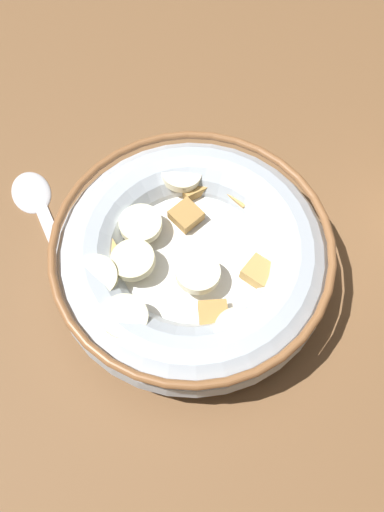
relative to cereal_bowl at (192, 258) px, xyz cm
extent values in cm
cube|color=brown|center=(-0.01, 0.02, -3.65)|extent=(120.78, 120.78, 2.00)
cylinder|color=#B2BCC6|center=(-0.01, 0.02, -2.35)|extent=(10.89, 10.89, 0.60)
torus|color=#B2BCC6|center=(-0.01, 0.02, -0.21)|extent=(19.80, 19.80, 4.88)
torus|color=brown|center=(-0.01, 0.02, 1.93)|extent=(19.80, 19.80, 0.60)
cylinder|color=white|center=(-0.01, 0.02, 0.10)|extent=(16.87, 16.87, 0.40)
cube|color=tan|center=(-3.87, -6.06, 0.77)|extent=(2.27, 2.19, 1.10)
cube|color=tan|center=(6.54, -1.80, 0.87)|extent=(2.38, 2.35, 1.00)
cube|color=#AD7F42|center=(4.79, 5.44, 0.73)|extent=(2.67, 2.63, 1.06)
cube|color=tan|center=(-6.74, 0.68, 0.81)|extent=(2.64, 2.68, 1.12)
cube|color=#AD7F42|center=(-3.74, 5.98, 0.83)|extent=(2.26, 2.28, 0.93)
cube|color=tan|center=(-5.59, 2.88, 0.72)|extent=(2.75, 2.74, 1.02)
cube|color=tan|center=(1.09, 7.04, 0.91)|extent=(2.41, 2.45, 1.00)
cube|color=#B78947|center=(-5.72, -0.92, 0.72)|extent=(2.76, 2.77, 0.95)
cube|color=tan|center=(0.72, 4.83, 0.91)|extent=(2.69, 2.66, 1.07)
cube|color=tan|center=(1.08, -5.98, 0.87)|extent=(2.80, 2.81, 1.12)
cube|color=#AD7F42|center=(4.34, 2.19, 0.78)|extent=(2.38, 2.37, 0.91)
cube|color=#AD7F42|center=(-2.97, -0.92, 0.87)|extent=(2.74, 2.74, 0.90)
cylinder|color=#F4EABC|center=(-1.32, -3.90, 1.53)|extent=(4.02, 4.02, 0.70)
cylinder|color=#F9EFC6|center=(-6.08, -1.81, 1.54)|extent=(3.61, 3.61, 1.07)
cylinder|color=beige|center=(3.32, -6.01, 1.81)|extent=(3.25, 3.23, 1.13)
cylinder|color=#F4EABC|center=(5.80, -3.42, 1.86)|extent=(3.16, 3.21, 1.01)
cylinder|color=#F9EFC6|center=(1.85, 0.73, 1.71)|extent=(3.56, 3.52, 0.93)
cylinder|color=beige|center=(5.47, 3.90, 1.67)|extent=(3.71, 3.68, 0.95)
cylinder|color=beige|center=(1.60, -3.81, 1.67)|extent=(4.24, 4.27, 0.97)
ellipsoid|color=silver|center=(-5.07, -14.27, -2.25)|extent=(5.30, 5.03, 0.80)
cube|color=silver|center=(0.42, -10.38, -2.47)|extent=(8.07, 6.12, 0.36)
camera|label=1|loc=(16.83, 2.84, 34.59)|focal=37.70mm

